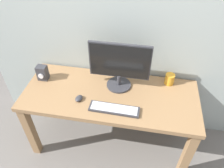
{
  "coord_description": "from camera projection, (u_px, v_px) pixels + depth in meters",
  "views": [
    {
      "loc": [
        0.26,
        -1.36,
        2.07
      ],
      "look_at": [
        0.02,
        0.0,
        0.83
      ],
      "focal_mm": 34.51,
      "sensor_mm": 36.0,
      "label": 1
    }
  ],
  "objects": [
    {
      "name": "ground_plane",
      "position": [
        110.0,
        139.0,
        2.41
      ],
      "size": [
        6.0,
        6.0,
        0.0
      ],
      "primitive_type": "plane",
      "color": "slate"
    },
    {
      "name": "desk",
      "position": [
        110.0,
        102.0,
        2.01
      ],
      "size": [
        1.57,
        0.64,
        0.71
      ],
      "color": "#936D47",
      "rests_on": "ground_plane"
    },
    {
      "name": "monitor",
      "position": [
        119.0,
        65.0,
        1.87
      ],
      "size": [
        0.54,
        0.23,
        0.44
      ],
      "color": "#333338",
      "rests_on": "desk"
    },
    {
      "name": "keyboard_primary",
      "position": [
        114.0,
        109.0,
        1.78
      ],
      "size": [
        0.42,
        0.12,
        0.02
      ],
      "color": "#333338",
      "rests_on": "desk"
    },
    {
      "name": "mouse",
      "position": [
        79.0,
        98.0,
        1.87
      ],
      "size": [
        0.07,
        0.09,
        0.03
      ],
      "primitive_type": "ellipsoid",
      "rotation": [
        0.0,
        0.0,
        -0.22
      ],
      "color": "#333338",
      "rests_on": "desk"
    },
    {
      "name": "audio_controller",
      "position": [
        42.0,
        73.0,
        2.04
      ],
      "size": [
        0.09,
        0.09,
        0.15
      ],
      "color": "#333338",
      "rests_on": "desk"
    },
    {
      "name": "coffee_mug",
      "position": [
        170.0,
        79.0,
        2.0
      ],
      "size": [
        0.09,
        0.09,
        0.1
      ],
      "primitive_type": "cylinder",
      "color": "orange",
      "rests_on": "desk"
    }
  ]
}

